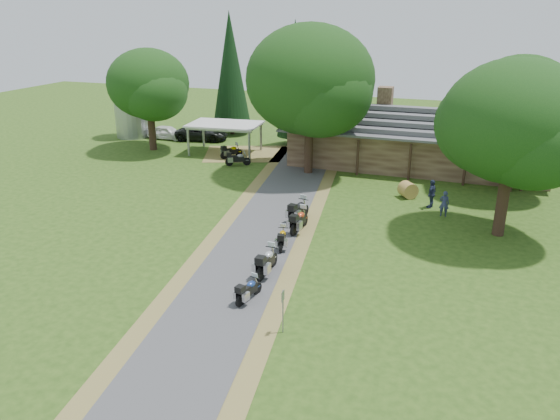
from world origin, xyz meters
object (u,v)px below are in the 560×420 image
(silo, at_px, (131,102))
(car_dark_suv, at_px, (202,130))
(lodge, at_px, (417,136))
(motorcycle_row_e, at_px, (299,209))
(motorcycle_row_a, at_px, (249,289))
(motorcycle_carport_b, at_px, (238,158))
(carport, at_px, (225,138))
(motorcycle_carport_a, at_px, (231,151))
(car_white_sedan, at_px, (167,131))
(motorcycle_row_d, at_px, (299,219))
(motorcycle_row_c, at_px, (282,237))
(motorcycle_row_b, at_px, (267,260))
(hay_bale, at_px, (408,190))

(silo, height_order, car_dark_suv, silo)
(lodge, bearing_deg, motorcycle_row_e, -109.25)
(motorcycle_row_a, height_order, motorcycle_carport_b, motorcycle_carport_b)
(carport, distance_m, motorcycle_carport_a, 1.98)
(silo, xyz_separation_m, motorcycle_carport_a, (12.95, -4.53, -2.86))
(car_white_sedan, bearing_deg, motorcycle_carport_b, -122.20)
(motorcycle_row_e, distance_m, motorcycle_carport_b, 13.38)
(lodge, distance_m, motorcycle_row_a, 26.01)
(motorcycle_row_d, bearing_deg, motorcycle_row_e, 23.61)
(motorcycle_row_c, height_order, motorcycle_carport_b, motorcycle_carport_b)
(motorcycle_row_e, bearing_deg, motorcycle_carport_a, 49.20)
(car_dark_suv, bearing_deg, silo, 84.51)
(carport, relative_size, motorcycle_row_d, 3.00)
(motorcycle_row_b, relative_size, motorcycle_carport_a, 1.09)
(silo, bearing_deg, motorcycle_carport_a, -19.29)
(motorcycle_row_e, bearing_deg, car_dark_suv, 51.61)
(silo, bearing_deg, motorcycle_row_e, -36.24)
(car_white_sedan, height_order, motorcycle_row_a, car_white_sedan)
(lodge, xyz_separation_m, carport, (-16.68, -1.63, -1.09))
(motorcycle_row_d, relative_size, hay_bale, 1.90)
(silo, relative_size, car_white_sedan, 1.38)
(lodge, xyz_separation_m, motorcycle_row_e, (-5.37, -15.39, -1.72))
(motorcycle_row_e, height_order, motorcycle_carport_b, motorcycle_row_e)
(motorcycle_row_a, xyz_separation_m, motorcycle_carport_a, (-10.97, 22.52, 0.09))
(car_white_sedan, height_order, motorcycle_carport_b, car_white_sedan)
(carport, xyz_separation_m, motorcycle_carport_b, (2.74, -3.49, -0.71))
(lodge, height_order, car_white_sedan, lodge)
(car_dark_suv, distance_m, motorcycle_carport_a, 7.69)
(silo, xyz_separation_m, car_dark_suv, (7.36, 0.74, -2.45))
(motorcycle_row_e, height_order, motorcycle_carport_a, motorcycle_row_e)
(car_dark_suv, bearing_deg, motorcycle_row_e, -149.55)
(motorcycle_row_e, bearing_deg, motorcycle_row_b, -164.58)
(lodge, distance_m, motorcycle_carport_b, 14.96)
(motorcycle_carport_b, bearing_deg, silo, 128.17)
(motorcycle_row_b, distance_m, motorcycle_row_e, 7.44)
(carport, height_order, motorcycle_row_a, carport)
(car_dark_suv, height_order, motorcycle_row_e, car_dark_suv)
(carport, height_order, car_white_sedan, carport)
(motorcycle_row_c, bearing_deg, lodge, -27.51)
(silo, height_order, motorcycle_carport_a, silo)
(motorcycle_row_b, bearing_deg, car_white_sedan, 40.86)
(carport, height_order, motorcycle_row_e, carport)
(motorcycle_row_a, bearing_deg, hay_bale, -3.82)
(motorcycle_row_a, relative_size, motorcycle_row_c, 0.96)
(motorcycle_row_c, bearing_deg, car_white_sedan, 29.52)
(motorcycle_row_a, relative_size, motorcycle_carport_b, 0.89)
(motorcycle_row_a, xyz_separation_m, motorcycle_row_e, (-0.87, 10.16, 0.16))
(motorcycle_row_d, bearing_deg, silo, 56.86)
(carport, distance_m, hay_bale, 18.56)
(motorcycle_row_b, bearing_deg, motorcycle_row_c, 7.43)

